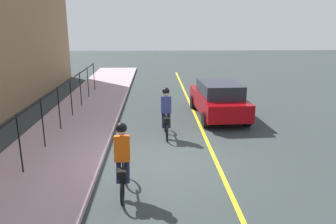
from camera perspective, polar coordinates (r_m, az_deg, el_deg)
The scene contains 7 objects.
ground_plane at distance 9.83m, azimuth -0.89°, elevation -8.74°, with size 80.00×80.00×0.00m, color #2D3534.
lane_line_centre at distance 9.99m, azimuth 8.42°, elevation -8.47°, with size 36.00×0.12×0.01m, color yellow.
sidewalk at distance 10.29m, azimuth -20.37°, elevation -8.16°, with size 40.00×3.20×0.15m, color #A98C94.
iron_fence at distance 10.92m, azimuth -21.44°, elevation 0.07°, with size 18.39×0.04×1.60m.
cyclist_lead at distance 11.60m, azimuth -0.35°, elevation -0.12°, with size 1.71×0.37×1.83m.
cyclist_follow at distance 7.77m, azimuth -8.01°, elevation -8.36°, with size 1.71×0.37×1.83m.
patrol_sedan at distance 14.31m, azimuth 8.85°, elevation 2.35°, with size 4.48×2.09×1.58m.
Camera 1 is at (-8.96, 0.24, 4.03)m, focal length 34.53 mm.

